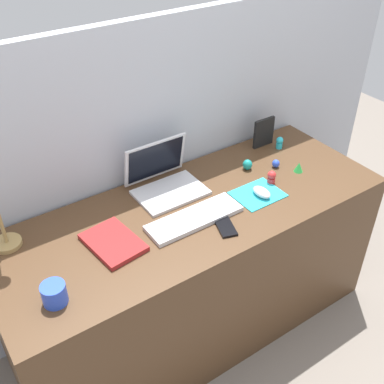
{
  "coord_description": "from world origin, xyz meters",
  "views": [
    {
      "loc": [
        -0.88,
        -1.29,
        1.96
      ],
      "look_at": [
        -0.01,
        0.0,
        0.83
      ],
      "focal_mm": 43.91,
      "sensor_mm": 36.0,
      "label": 1
    }
  ],
  "objects_px": {
    "coffee_mug": "(54,294)",
    "cell_phone": "(225,226)",
    "laptop": "(164,178)",
    "picture_frame": "(264,132)",
    "toy_figurine_cyan": "(280,142)",
    "toy_figurine_green": "(299,167)",
    "toy_figurine_red": "(272,177)",
    "keyboard": "(194,218)",
    "notebook_pad": "(113,242)",
    "toy_figurine_teal": "(247,165)",
    "toy_figurine_blue": "(276,164)",
    "mouse": "(262,192)"
  },
  "relations": [
    {
      "from": "laptop",
      "to": "picture_frame",
      "type": "bearing_deg",
      "value": 3.43
    },
    {
      "from": "coffee_mug",
      "to": "toy_figurine_green",
      "type": "xyz_separation_m",
      "value": [
        1.23,
        0.12,
        -0.01
      ]
    },
    {
      "from": "notebook_pad",
      "to": "coffee_mug",
      "type": "height_order",
      "value": "coffee_mug"
    },
    {
      "from": "mouse",
      "to": "cell_phone",
      "type": "distance_m",
      "value": 0.27
    },
    {
      "from": "toy_figurine_cyan",
      "to": "toy_figurine_red",
      "type": "bearing_deg",
      "value": -139.1
    },
    {
      "from": "cell_phone",
      "to": "toy_figurine_cyan",
      "type": "bearing_deg",
      "value": 47.18
    },
    {
      "from": "mouse",
      "to": "toy_figurine_red",
      "type": "xyz_separation_m",
      "value": [
        0.1,
        0.05,
        0.01
      ]
    },
    {
      "from": "keyboard",
      "to": "picture_frame",
      "type": "height_order",
      "value": "picture_frame"
    },
    {
      "from": "cell_phone",
      "to": "toy_figurine_teal",
      "type": "xyz_separation_m",
      "value": [
        0.35,
        0.28,
        0.02
      ]
    },
    {
      "from": "coffee_mug",
      "to": "toy_figurine_red",
      "type": "bearing_deg",
      "value": 6.41
    },
    {
      "from": "mouse",
      "to": "toy_figurine_cyan",
      "type": "relative_size",
      "value": 1.55
    },
    {
      "from": "laptop",
      "to": "notebook_pad",
      "type": "height_order",
      "value": "laptop"
    },
    {
      "from": "toy_figurine_green",
      "to": "toy_figurine_red",
      "type": "relative_size",
      "value": 0.77
    },
    {
      "from": "mouse",
      "to": "toy_figurine_blue",
      "type": "bearing_deg",
      "value": 33.6
    },
    {
      "from": "laptop",
      "to": "toy_figurine_red",
      "type": "xyz_separation_m",
      "value": [
        0.42,
        -0.24,
        -0.02
      ]
    },
    {
      "from": "toy_figurine_teal",
      "to": "toy_figurine_cyan",
      "type": "bearing_deg",
      "value": 13.23
    },
    {
      "from": "toy_figurine_red",
      "to": "cell_phone",
      "type": "bearing_deg",
      "value": -160.04
    },
    {
      "from": "notebook_pad",
      "to": "toy_figurine_red",
      "type": "distance_m",
      "value": 0.78
    },
    {
      "from": "coffee_mug",
      "to": "toy_figurine_red",
      "type": "height_order",
      "value": "coffee_mug"
    },
    {
      "from": "toy_figurine_red",
      "to": "toy_figurine_cyan",
      "type": "bearing_deg",
      "value": 40.9
    },
    {
      "from": "notebook_pad",
      "to": "mouse",
      "type": "bearing_deg",
      "value": -13.9
    },
    {
      "from": "notebook_pad",
      "to": "toy_figurine_teal",
      "type": "bearing_deg",
      "value": 1.96
    },
    {
      "from": "mouse",
      "to": "coffee_mug",
      "type": "relative_size",
      "value": 1.14
    },
    {
      "from": "keyboard",
      "to": "toy_figurine_teal",
      "type": "xyz_separation_m",
      "value": [
        0.42,
        0.17,
        0.02
      ]
    },
    {
      "from": "keyboard",
      "to": "toy_figurine_blue",
      "type": "xyz_separation_m",
      "value": [
        0.55,
        0.11,
        0.01
      ]
    },
    {
      "from": "laptop",
      "to": "toy_figurine_green",
      "type": "relative_size",
      "value": 6.31
    },
    {
      "from": "toy_figurine_cyan",
      "to": "picture_frame",
      "type": "bearing_deg",
      "value": 127.96
    },
    {
      "from": "laptop",
      "to": "toy_figurine_red",
      "type": "relative_size",
      "value": 4.88
    },
    {
      "from": "toy_figurine_cyan",
      "to": "laptop",
      "type": "bearing_deg",
      "value": 177.44
    },
    {
      "from": "keyboard",
      "to": "toy_figurine_cyan",
      "type": "height_order",
      "value": "toy_figurine_cyan"
    },
    {
      "from": "coffee_mug",
      "to": "toy_figurine_teal",
      "type": "distance_m",
      "value": 1.08
    },
    {
      "from": "mouse",
      "to": "toy_figurine_teal",
      "type": "distance_m",
      "value": 0.22
    },
    {
      "from": "coffee_mug",
      "to": "toy_figurine_green",
      "type": "relative_size",
      "value": 1.77
    },
    {
      "from": "picture_frame",
      "to": "notebook_pad",
      "type": "bearing_deg",
      "value": -165.65
    },
    {
      "from": "laptop",
      "to": "coffee_mug",
      "type": "bearing_deg",
      "value": -150.78
    },
    {
      "from": "mouse",
      "to": "laptop",
      "type": "bearing_deg",
      "value": 137.51
    },
    {
      "from": "keyboard",
      "to": "toy_figurine_blue",
      "type": "bearing_deg",
      "value": 11.59
    },
    {
      "from": "coffee_mug",
      "to": "toy_figurine_teal",
      "type": "bearing_deg",
      "value": 14.36
    },
    {
      "from": "laptop",
      "to": "toy_figurine_teal",
      "type": "xyz_separation_m",
      "value": [
        0.41,
        -0.09,
        -0.03
      ]
    },
    {
      "from": "toy_figurine_blue",
      "to": "toy_figurine_cyan",
      "type": "relative_size",
      "value": 0.64
    },
    {
      "from": "cell_phone",
      "to": "toy_figurine_blue",
      "type": "height_order",
      "value": "toy_figurine_blue"
    },
    {
      "from": "notebook_pad",
      "to": "coffee_mug",
      "type": "distance_m",
      "value": 0.32
    },
    {
      "from": "toy_figurine_green",
      "to": "toy_figurine_blue",
      "type": "relative_size",
      "value": 1.2
    },
    {
      "from": "toy_figurine_blue",
      "to": "picture_frame",
      "type": "bearing_deg",
      "value": 66.15
    },
    {
      "from": "picture_frame",
      "to": "coffee_mug",
      "type": "height_order",
      "value": "picture_frame"
    },
    {
      "from": "coffee_mug",
      "to": "cell_phone",
      "type": "bearing_deg",
      "value": -1.0
    },
    {
      "from": "laptop",
      "to": "toy_figurine_cyan",
      "type": "height_order",
      "value": "laptop"
    },
    {
      "from": "notebook_pad",
      "to": "toy_figurine_blue",
      "type": "height_order",
      "value": "toy_figurine_blue"
    },
    {
      "from": "toy_figurine_teal",
      "to": "cell_phone",
      "type": "bearing_deg",
      "value": -140.97
    },
    {
      "from": "laptop",
      "to": "keyboard",
      "type": "height_order",
      "value": "laptop"
    }
  ]
}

